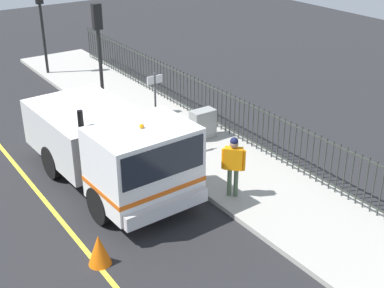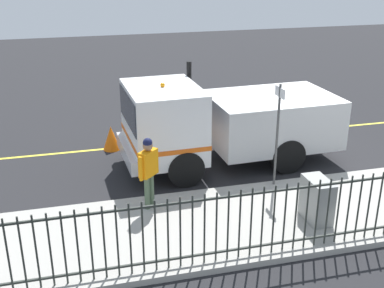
{
  "view_description": "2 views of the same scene",
  "coord_description": "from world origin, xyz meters",
  "px_view_note": "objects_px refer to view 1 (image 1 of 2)",
  "views": [
    {
      "loc": [
        -5.69,
        -14.27,
        7.41
      ],
      "look_at": [
        1.58,
        -3.71,
        1.27
      ],
      "focal_mm": 49.36,
      "sensor_mm": 36.0,
      "label": 1
    },
    {
      "loc": [
        11.84,
        -6.52,
        5.62
      ],
      "look_at": [
        1.01,
        -3.7,
        1.18
      ],
      "focal_mm": 45.74,
      "sensor_mm": 36.0,
      "label": 2
    }
  ],
  "objects_px": {
    "utility_cabinet": "(203,124)",
    "traffic_cone": "(99,250)",
    "street_sign": "(155,105)",
    "work_truck": "(113,146)",
    "traffic_light_mid": "(40,10)",
    "worker_standing": "(233,161)",
    "traffic_light_near": "(99,38)"
  },
  "relations": [
    {
      "from": "traffic_light_near",
      "to": "traffic_light_mid",
      "type": "xyz_separation_m",
      "value": [
        0.15,
        6.0,
        -0.07
      ]
    },
    {
      "from": "worker_standing",
      "to": "traffic_cone",
      "type": "xyz_separation_m",
      "value": [
        -4.07,
        -0.45,
        -0.8
      ]
    },
    {
      "from": "traffic_light_near",
      "to": "street_sign",
      "type": "bearing_deg",
      "value": 90.74
    },
    {
      "from": "traffic_cone",
      "to": "work_truck",
      "type": "bearing_deg",
      "value": 56.7
    },
    {
      "from": "traffic_light_mid",
      "to": "traffic_cone",
      "type": "height_order",
      "value": "traffic_light_mid"
    },
    {
      "from": "street_sign",
      "to": "traffic_light_mid",
      "type": "bearing_deg",
      "value": 88.98
    },
    {
      "from": "traffic_cone",
      "to": "utility_cabinet",
      "type": "bearing_deg",
      "value": 34.82
    },
    {
      "from": "traffic_cone",
      "to": "street_sign",
      "type": "height_order",
      "value": "street_sign"
    },
    {
      "from": "worker_standing",
      "to": "street_sign",
      "type": "height_order",
      "value": "street_sign"
    },
    {
      "from": "utility_cabinet",
      "to": "work_truck",
      "type": "bearing_deg",
      "value": -163.46
    },
    {
      "from": "worker_standing",
      "to": "traffic_light_mid",
      "type": "distance_m",
      "value": 13.03
    },
    {
      "from": "work_truck",
      "to": "worker_standing",
      "type": "bearing_deg",
      "value": 132.29
    },
    {
      "from": "utility_cabinet",
      "to": "street_sign",
      "type": "xyz_separation_m",
      "value": [
        -1.85,
        -0.17,
        1.12
      ]
    },
    {
      "from": "work_truck",
      "to": "traffic_light_mid",
      "type": "relative_size",
      "value": 1.57
    },
    {
      "from": "traffic_light_mid",
      "to": "utility_cabinet",
      "type": "height_order",
      "value": "traffic_light_mid"
    },
    {
      "from": "traffic_light_mid",
      "to": "street_sign",
      "type": "xyz_separation_m",
      "value": [
        -0.17,
        -9.68,
        -1.15
      ]
    },
    {
      "from": "utility_cabinet",
      "to": "traffic_light_mid",
      "type": "bearing_deg",
      "value": 100.0
    },
    {
      "from": "worker_standing",
      "to": "work_truck",
      "type": "bearing_deg",
      "value": 0.75
    },
    {
      "from": "utility_cabinet",
      "to": "street_sign",
      "type": "bearing_deg",
      "value": -174.83
    },
    {
      "from": "worker_standing",
      "to": "utility_cabinet",
      "type": "relative_size",
      "value": 1.76
    },
    {
      "from": "traffic_light_near",
      "to": "street_sign",
      "type": "relative_size",
      "value": 1.53
    },
    {
      "from": "traffic_light_near",
      "to": "traffic_light_mid",
      "type": "height_order",
      "value": "traffic_light_near"
    },
    {
      "from": "traffic_light_near",
      "to": "traffic_light_mid",
      "type": "relative_size",
      "value": 1.03
    },
    {
      "from": "utility_cabinet",
      "to": "traffic_cone",
      "type": "xyz_separation_m",
      "value": [
        -5.54,
        -3.85,
        -0.25
      ]
    },
    {
      "from": "worker_standing",
      "to": "street_sign",
      "type": "distance_m",
      "value": 3.31
    },
    {
      "from": "work_truck",
      "to": "street_sign",
      "type": "distance_m",
      "value": 2.15
    },
    {
      "from": "street_sign",
      "to": "traffic_cone",
      "type": "bearing_deg",
      "value": -135.02
    },
    {
      "from": "work_truck",
      "to": "worker_standing",
      "type": "relative_size",
      "value": 3.6
    },
    {
      "from": "work_truck",
      "to": "utility_cabinet",
      "type": "xyz_separation_m",
      "value": [
        3.74,
        1.11,
        -0.69
      ]
    },
    {
      "from": "worker_standing",
      "to": "traffic_cone",
      "type": "height_order",
      "value": "worker_standing"
    },
    {
      "from": "work_truck",
      "to": "traffic_light_mid",
      "type": "xyz_separation_m",
      "value": [
        2.06,
        10.63,
        1.58
      ]
    },
    {
      "from": "street_sign",
      "to": "utility_cabinet",
      "type": "bearing_deg",
      "value": 5.17
    }
  ]
}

